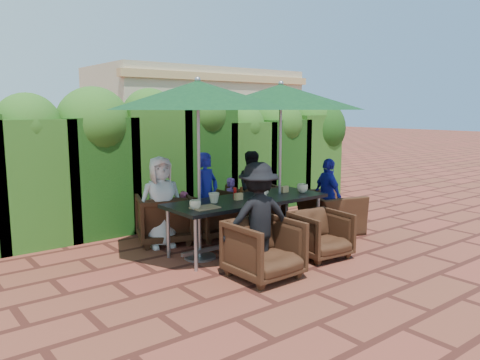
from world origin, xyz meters
TOP-DOWN VIEW (x-y plane):
  - ground at (0.00, 0.00)m, footprint 80.00×80.00m
  - dining_table at (-0.10, 0.09)m, footprint 2.45×0.90m
  - umbrella_left at (-0.90, 0.15)m, footprint 2.53×2.53m
  - umbrella_right at (0.57, 0.13)m, footprint 2.50×2.50m
  - chair_far_left at (-0.90, 1.14)m, footprint 1.01×0.98m
  - chair_far_mid at (-0.14, 0.95)m, footprint 0.80×0.75m
  - chair_far_right at (0.79, 0.99)m, footprint 0.97×0.93m
  - chair_near_left at (-0.71, -0.97)m, footprint 0.78×0.73m
  - chair_near_right at (0.45, -0.85)m, footprint 0.75×0.71m
  - chair_end_right at (1.61, 0.02)m, footprint 0.87×1.12m
  - adult_far_left at (-1.05, 0.96)m, footprint 0.74×0.52m
  - adult_far_mid at (-0.17, 1.05)m, footprint 0.59×0.54m
  - adult_far_right at (0.77, 1.00)m, footprint 0.72×0.54m
  - adult_near_left at (-0.65, -0.79)m, footprint 0.97×0.64m
  - adult_end_right at (1.62, 0.06)m, footprint 0.55×0.79m
  - child_left at (-0.57, 1.06)m, footprint 0.32×0.28m
  - child_right at (0.42, 1.15)m, footprint 0.35×0.29m
  - pedestrian_a at (1.40, 4.13)m, footprint 1.59×0.81m
  - pedestrian_b at (2.64, 4.52)m, footprint 0.82×0.51m
  - pedestrian_c at (3.56, 4.16)m, footprint 1.20×0.66m
  - cup_a at (-1.10, -0.06)m, footprint 0.15×0.15m
  - cup_b at (-0.67, 0.13)m, footprint 0.16×0.16m
  - cup_c at (-0.02, -0.10)m, footprint 0.18×0.18m
  - cup_d at (0.38, 0.24)m, footprint 0.13×0.13m
  - cup_e at (0.89, -0.05)m, footprint 0.17×0.17m
  - ketchup_bottle at (-0.26, 0.19)m, footprint 0.04×0.04m
  - sauce_bottle at (-0.15, 0.17)m, footprint 0.04×0.04m
  - serving_tray at (-0.96, -0.08)m, footprint 0.35×0.25m
  - number_block_left at (-0.27, 0.09)m, footprint 0.12×0.06m
  - number_block_right at (0.68, 0.13)m, footprint 0.12×0.06m
  - hedge_wall at (-0.21, 2.32)m, footprint 9.10×1.60m
  - building at (3.50, 6.99)m, footprint 6.20×3.08m

SIDE VIEW (x-z plane):
  - ground at x=0.00m, z-range 0.00..0.00m
  - chair_near_right at x=0.45m, z-range 0.00..0.71m
  - child_left at x=-0.57m, z-range 0.00..0.77m
  - chair_far_mid at x=-0.14m, z-range 0.00..0.79m
  - chair_near_left at x=-0.71m, z-range 0.00..0.80m
  - chair_far_left at x=-0.90m, z-range 0.00..0.82m
  - chair_far_right at x=0.79m, z-range 0.00..0.82m
  - chair_end_right at x=1.61m, z-range 0.00..0.86m
  - child_right at x=0.42m, z-range 0.00..0.89m
  - adult_end_right at x=1.62m, z-range 0.00..1.23m
  - adult_far_right at x=0.77m, z-range 0.00..1.33m
  - dining_table at x=-0.10m, z-range 0.30..1.05m
  - adult_far_mid at x=-0.17m, z-range 0.00..1.36m
  - adult_far_left at x=-1.05m, z-range 0.00..1.36m
  - adult_near_left at x=-0.65m, z-range 0.00..1.40m
  - serving_tray at x=-0.96m, z-range 0.75..0.77m
  - number_block_left at x=-0.27m, z-range 0.75..0.85m
  - number_block_right at x=0.68m, z-range 0.75..0.85m
  - cup_d at x=0.38m, z-range 0.75..0.87m
  - cup_a at x=-1.10m, z-range 0.75..0.87m
  - pedestrian_a at x=1.40m, z-range 0.00..1.62m
  - cup_e at x=0.89m, z-range 0.75..0.89m
  - cup_c at x=-0.02m, z-range 0.75..0.89m
  - cup_b at x=-0.67m, z-range 0.75..0.90m
  - ketchup_bottle at x=-0.26m, z-range 0.75..0.92m
  - sauce_bottle at x=-0.15m, z-range 0.75..0.92m
  - pedestrian_b at x=2.64m, z-range 0.00..1.71m
  - pedestrian_c at x=3.56m, z-range 0.00..1.79m
  - hedge_wall at x=-0.21m, z-range 0.09..2.59m
  - building at x=3.50m, z-range 0.01..3.21m
  - umbrella_right at x=0.57m, z-range 0.98..3.44m
  - umbrella_left at x=-0.90m, z-range 0.98..3.44m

